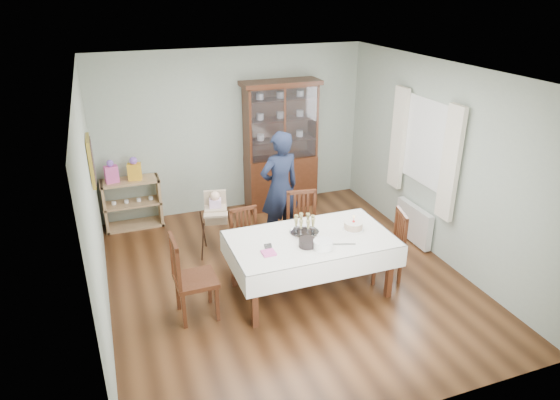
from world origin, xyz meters
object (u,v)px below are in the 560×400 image
dining_table (310,265)px  chair_end_right (385,258)px  high_chair (217,229)px  chair_end_left (195,293)px  champagne_tray (304,228)px  china_cabinet (281,144)px  birthday_cake (353,226)px  gift_bag_pink (111,173)px  gift_bag_orange (134,170)px  woman (280,188)px  chair_far_left (249,254)px  chair_far_right (304,241)px  sideboard (133,203)px

dining_table → chair_end_right: (1.06, -0.02, -0.11)m
high_chair → chair_end_left: bearing=-100.4°
champagne_tray → chair_end_right: bearing=-8.9°
dining_table → high_chair: high_chair is taller
dining_table → china_cabinet: (0.58, 2.65, 0.74)m
birthday_cake → gift_bag_pink: (-2.76, 2.62, 0.15)m
china_cabinet → gift_bag_orange: 2.42m
dining_table → champagne_tray: (-0.03, 0.15, 0.45)m
gift_bag_pink → birthday_cake: bearing=-43.5°
woman → birthday_cake: size_ratio=6.34×
chair_end_right → gift_bag_pink: (-3.24, 2.68, 0.68)m
dining_table → chair_far_left: chair_far_left is taller
dining_table → chair_end_right: size_ratio=2.13×
chair_far_right → high_chair: size_ratio=1.03×
chair_end_right → sideboard: bearing=-118.0°
china_cabinet → gift_bag_pink: (-2.75, 0.00, -0.16)m
chair_end_left → china_cabinet: bearing=-38.6°
chair_far_left → birthday_cake: size_ratio=3.26×
china_cabinet → gift_bag_pink: bearing=180.0°
chair_far_right → chair_end_left: 1.86m
dining_table → chair_far_right: (0.24, 0.77, -0.09)m
chair_end_right → birthday_cake: (-0.47, 0.06, 0.53)m
china_cabinet → chair_far_left: 2.42m
china_cabinet → birthday_cake: size_ratio=8.00×
dining_table → gift_bag_orange: 3.28m
sideboard → champagne_tray: size_ratio=2.42×
sideboard → chair_far_right: size_ratio=0.92×
sideboard → high_chair: size_ratio=0.95×
dining_table → gift_bag_pink: (-2.17, 2.65, 0.58)m
chair_far_left → high_chair: high_chair is taller
sideboard → gift_bag_pink: (-0.25, -0.02, 0.56)m
chair_end_right → gift_bag_orange: size_ratio=2.53×
china_cabinet → high_chair: china_cabinet is taller
woman → high_chair: bearing=-10.3°
chair_far_right → birthday_cake: (0.36, -0.74, 0.52)m
dining_table → woman: bearing=85.7°
sideboard → birthday_cake: bearing=-46.4°
birthday_cake → chair_far_left: bearing=150.2°
champagne_tray → china_cabinet: bearing=76.4°
sideboard → chair_end_right: bearing=-42.1°
sideboard → chair_end_right: (2.99, -2.70, -0.12)m
champagne_tray → gift_bag_orange: (-1.80, 2.51, 0.13)m
chair_end_left → champagne_tray: size_ratio=2.80×
high_chair → champagne_tray: 1.57m
chair_end_right → woman: size_ratio=0.54×
woman → sideboard: bearing=-42.4°
chair_end_right → woman: woman is taller
dining_table → champagne_tray: bearing=100.3°
dining_table → sideboard: sideboard is taller
woman → champagne_tray: woman is taller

